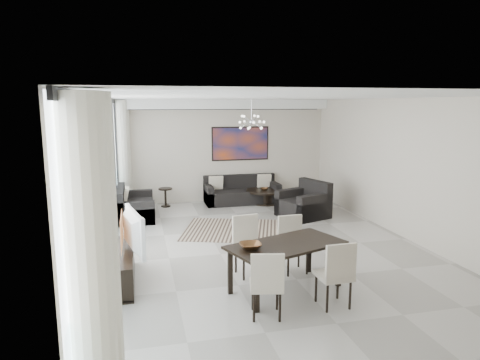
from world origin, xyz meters
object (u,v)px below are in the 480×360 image
object	(u,v)px
sofa_main	(242,194)
television	(128,232)
tv_console	(119,267)
coffee_table	(265,196)
dining_table	(286,249)

from	to	relation	value
sofa_main	television	xyz separation A→B (m)	(-3.04, -5.01, 0.58)
television	tv_console	bearing A→B (deg)	58.29
sofa_main	television	bearing A→B (deg)	-121.27
coffee_table	dining_table	distance (m)	5.73
coffee_table	television	distance (m)	6.03
sofa_main	tv_console	size ratio (longest dim) A/B	1.28
coffee_table	tv_console	distance (m)	6.05
coffee_table	television	world-z (taller)	television
sofa_main	tv_console	bearing A→B (deg)	-122.88
sofa_main	television	size ratio (longest dim) A/B	1.86
television	dining_table	bearing A→B (deg)	-121.86
coffee_table	dining_table	size ratio (longest dim) A/B	0.57
dining_table	coffee_table	bearing A→B (deg)	76.18
sofa_main	television	world-z (taller)	television
coffee_table	sofa_main	world-z (taller)	sofa_main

